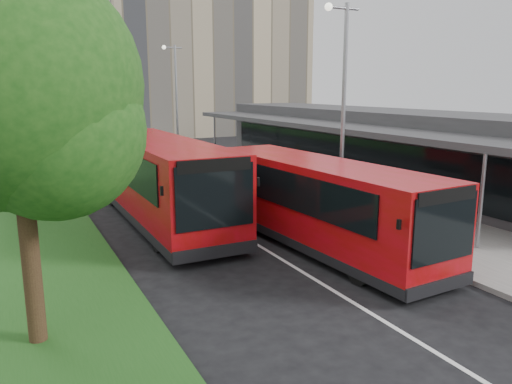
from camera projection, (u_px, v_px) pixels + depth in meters
ground at (269, 252)px, 15.94m from camera, size 120.00×120.00×0.00m
pavement at (211, 160)px, 36.04m from camera, size 5.00×80.00×0.15m
grass_verge at (12, 174)px, 30.30m from camera, size 5.00×80.00×0.10m
lane_centre_line at (147, 178)px, 29.04m from camera, size 0.12×70.00×0.01m
kerb_dashes at (180, 165)px, 33.99m from camera, size 0.12×56.00×0.01m
office_block at (203, 54)px, 56.97m from camera, size 22.00×12.00×18.00m
station_building at (374, 146)px, 27.31m from camera, size 7.70×26.00×4.00m
tree_near at (15, 103)px, 9.27m from camera, size 4.70×4.70×7.55m
tree_mid at (5, 84)px, 19.66m from camera, size 5.09×5.09×8.19m
tree_far at (3, 85)px, 30.13m from camera, size 5.12×5.12×8.22m
lamp_post_near at (342, 100)px, 18.54m from camera, size 1.44×0.28×8.00m
lamp_post_far at (175, 94)px, 36.01m from camera, size 1.44×0.28×8.00m
bus_main at (318, 203)px, 16.24m from camera, size 3.12×10.17×2.84m
bus_second at (160, 180)px, 19.31m from camera, size 3.08×11.36×3.21m
litter_bin at (276, 178)px, 25.87m from camera, size 0.58×0.58×0.85m
bollard at (210, 156)px, 33.45m from camera, size 0.17×0.17×1.07m
car_near at (110, 136)px, 48.81m from camera, size 2.36×3.53×1.12m
car_far at (61, 131)px, 53.81m from camera, size 2.23×3.61×1.12m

